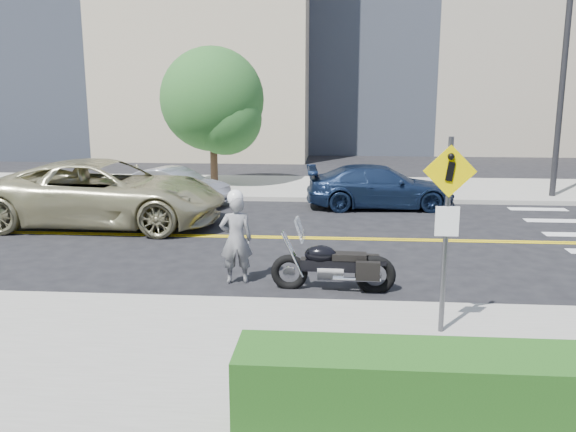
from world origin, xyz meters
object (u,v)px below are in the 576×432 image
Objects in this scene: motorcyclist at (236,237)px; suv at (105,193)px; motorcycle at (334,255)px; parked_car_blue at (380,187)px; parked_car_silver at (175,186)px; pedestrian_sign at (447,217)px.

motorcyclist is 6.57m from suv.
motorcyclist reaches higher than suv.
parked_car_blue is at bearing 81.98° from motorcycle.
motorcyclist is 1.97m from motorcycle.
suv is 8.47m from parked_car_blue.
parked_car_blue reaches higher than parked_car_silver.
pedestrian_sign is at bearing -127.55° from parked_car_silver.
motorcyclist is at bearing -138.22° from parked_car_silver.
suv is at bearing 143.45° from motorcycle.
parked_car_blue is at bearing -125.81° from motorcyclist.
motorcycle reaches higher than parked_car_silver.
parked_car_blue is (3.38, 7.94, -0.26)m from motorcyclist.
parked_car_silver is 0.78× the size of parked_car_blue.
pedestrian_sign is at bearing -51.62° from motorcycle.
parked_car_blue is (1.45, 8.25, -0.02)m from motorcycle.
motorcyclist reaches higher than parked_car_silver.
suv is at bearing 107.69° from parked_car_blue.
suv reaches higher than parked_car_silver.
parked_car_silver is (-6.94, 10.51, -1.35)m from pedestrian_sign.
suv is 3.36m from parked_car_silver.
pedestrian_sign reaches higher than motorcyclist.
motorcycle is (-1.67, 2.27, -1.26)m from pedestrian_sign.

